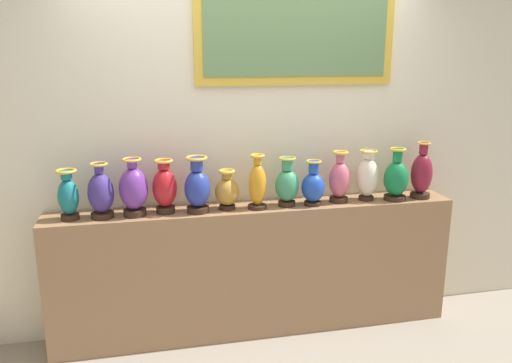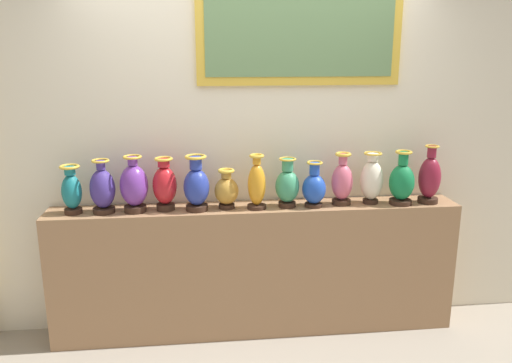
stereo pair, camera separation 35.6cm
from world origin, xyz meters
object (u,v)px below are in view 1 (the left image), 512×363
object	(u,v)px
vase_violet	(134,190)
vase_ochre	(227,191)
vase_teal	(68,196)
vase_emerald	(396,179)
vase_cobalt	(197,188)
vase_burgundy	(422,174)
vase_indigo	(101,194)
vase_sapphire	(313,186)
vase_crimson	(165,188)
vase_amber	(257,185)
vase_ivory	(367,177)
vase_jade	(287,185)
vase_rose	(339,180)

from	to	relation	value
vase_violet	vase_ochre	world-z (taller)	vase_violet
vase_teal	vase_emerald	world-z (taller)	vase_emerald
vase_cobalt	vase_emerald	distance (m)	1.46
vase_cobalt	vase_burgundy	size ratio (longest dim) A/B	0.92
vase_indigo	vase_sapphire	distance (m)	1.45
vase_crimson	vase_ochre	size ratio (longest dim) A/B	1.32
vase_amber	vase_ivory	xyz separation A→B (m)	(0.83, 0.04, 0.00)
vase_indigo	vase_ochre	size ratio (longest dim) A/B	1.32
vase_ochre	vase_jade	xyz separation A→B (m)	(0.43, -0.01, 0.03)
vase_jade	vase_emerald	distance (m)	0.82
vase_crimson	vase_amber	bearing A→B (deg)	-3.32
vase_crimson	vase_cobalt	bearing A→B (deg)	-8.09
vase_violet	vase_emerald	xyz separation A→B (m)	(1.88, -0.03, -0.02)
vase_amber	vase_jade	size ratio (longest dim) A/B	1.10
vase_teal	vase_sapphire	bearing A→B (deg)	-0.87
vase_crimson	vase_emerald	bearing A→B (deg)	-1.52
vase_cobalt	vase_amber	world-z (taller)	same
vase_emerald	vase_burgundy	world-z (taller)	vase_burgundy
vase_crimson	vase_violet	bearing A→B (deg)	-175.20
vase_ochre	vase_jade	distance (m)	0.43
vase_cobalt	vase_violet	bearing A→B (deg)	178.15
vase_violet	vase_jade	xyz separation A→B (m)	(1.05, -0.00, -0.02)
vase_crimson	vase_rose	bearing A→B (deg)	-0.18
vase_ivory	vase_teal	bearing A→B (deg)	-179.65
vase_cobalt	vase_rose	size ratio (longest dim) A/B	1.03
vase_indigo	vase_ivory	size ratio (longest dim) A/B	0.99
vase_sapphire	vase_ivory	world-z (taller)	vase_ivory
vase_indigo	vase_crimson	bearing A→B (deg)	2.40
vase_teal	vase_ochre	bearing A→B (deg)	0.25
vase_amber	vase_burgundy	xyz separation A→B (m)	(1.25, 0.00, 0.01)
vase_indigo	vase_teal	bearing A→B (deg)	178.60
vase_violet	vase_cobalt	world-z (taller)	vase_violet
vase_burgundy	vase_violet	bearing A→B (deg)	179.60
vase_ochre	vase_crimson	bearing A→B (deg)	178.94
vase_cobalt	vase_ochre	world-z (taller)	vase_cobalt
vase_cobalt	vase_jade	distance (m)	0.63
vase_emerald	vase_teal	bearing A→B (deg)	179.20
vase_ivory	vase_burgundy	world-z (taller)	vase_burgundy
vase_emerald	vase_sapphire	bearing A→B (deg)	179.38
vase_amber	vase_emerald	size ratio (longest dim) A/B	0.99
vase_ivory	vase_sapphire	bearing A→B (deg)	-174.93
vase_teal	vase_cobalt	bearing A→B (deg)	-1.26
vase_ochre	vase_ivory	size ratio (longest dim) A/B	0.75
vase_burgundy	vase_ochre	bearing A→B (deg)	179.06
vase_jade	vase_sapphire	distance (m)	0.19
vase_sapphire	vase_emerald	size ratio (longest dim) A/B	0.84
vase_cobalt	vase_jade	world-z (taller)	vase_cobalt
vase_violet	vase_amber	size ratio (longest dim) A/B	1.01
vase_ochre	vase_violet	bearing A→B (deg)	-179.15
vase_violet	vase_teal	bearing A→B (deg)	179.34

